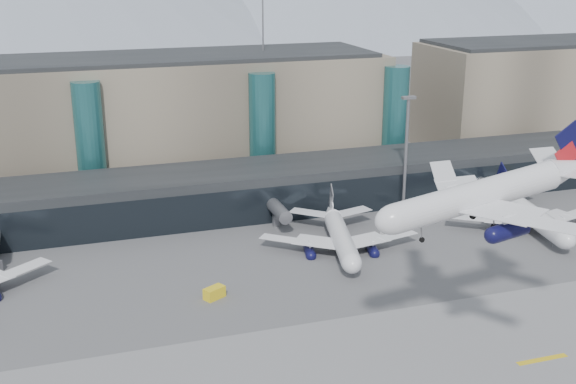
% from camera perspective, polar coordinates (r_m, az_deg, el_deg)
% --- Properties ---
extents(ground, '(900.00, 900.00, 0.00)m').
position_cam_1_polar(ground, '(111.25, 6.28, -10.88)').
color(ground, '#515154').
rests_on(ground, ground).
extents(runway_strip, '(400.00, 40.00, 0.04)m').
position_cam_1_polar(runway_strip, '(99.75, 9.90, -14.74)').
color(runway_strip, slate).
rests_on(runway_strip, ground).
extents(runway_markings, '(128.00, 1.00, 0.02)m').
position_cam_1_polar(runway_markings, '(99.73, 9.90, -14.73)').
color(runway_markings, gold).
rests_on(runway_markings, ground).
extents(concourse, '(170.00, 27.00, 10.00)m').
position_cam_1_polar(concourse, '(159.38, -2.12, 0.26)').
color(concourse, black).
rests_on(concourse, ground).
extents(terminal_main, '(130.00, 30.00, 31.00)m').
position_cam_1_polar(terminal_main, '(183.11, -12.56, 5.57)').
color(terminal_main, gray).
rests_on(terminal_main, ground).
extents(terminal_east, '(70.00, 30.00, 31.00)m').
position_cam_1_polar(terminal_east, '(227.66, 19.27, 7.38)').
color(terminal_east, gray).
rests_on(terminal_east, ground).
extents(teal_towers, '(116.40, 19.40, 46.00)m').
position_cam_1_polar(teal_towers, '(169.16, -8.58, 4.30)').
color(teal_towers, '#236063').
rests_on(teal_towers, ground).
extents(lightmast_mid, '(3.00, 1.20, 25.60)m').
position_cam_1_polar(lightmast_mid, '(158.75, 9.32, 3.51)').
color(lightmast_mid, slate).
rests_on(lightmast_mid, ground).
extents(hero_jet, '(33.32, 34.16, 11.01)m').
position_cam_1_polar(hero_jet, '(97.02, 16.25, 0.64)').
color(hero_jet, white).
rests_on(hero_jet, ground).
extents(jet_parked_mid, '(31.58, 32.47, 10.44)m').
position_cam_1_polar(jet_parked_mid, '(139.53, 4.06, -2.85)').
color(jet_parked_mid, white).
rests_on(jet_parked_mid, ground).
extents(jet_parked_right, '(35.31, 35.56, 11.51)m').
position_cam_1_polar(jet_parked_right, '(158.40, 18.27, -1.02)').
color(jet_parked_right, white).
rests_on(jet_parked_right, ground).
extents(veh_c, '(3.92, 2.23, 2.11)m').
position_cam_1_polar(veh_c, '(138.37, 4.67, -4.34)').
color(veh_c, '#4C4C51').
rests_on(veh_c, ground).
extents(veh_d, '(2.73, 2.32, 1.37)m').
position_cam_1_polar(veh_d, '(156.90, 9.70, -1.94)').
color(veh_d, silver).
rests_on(veh_d, ground).
extents(veh_g, '(2.44, 2.48, 1.28)m').
position_cam_1_polar(veh_g, '(146.10, 7.78, -3.39)').
color(veh_g, silver).
rests_on(veh_g, ground).
extents(veh_h, '(3.96, 3.30, 1.94)m').
position_cam_1_polar(veh_h, '(120.63, -5.84, -7.93)').
color(veh_h, yellow).
rests_on(veh_h, ground).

